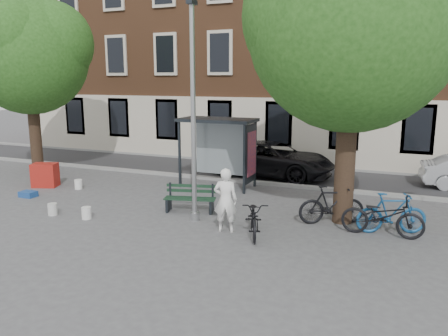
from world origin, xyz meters
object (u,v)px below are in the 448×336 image
Objects in this scene: bike_b at (392,213)px; bench at (190,200)px; car_dark at (272,159)px; red_stand at (45,175)px; bike_d at (332,205)px; bus_shelter at (228,137)px; painter at (226,200)px; bike_c at (254,217)px; lamppost at (193,125)px; bike_a at (382,216)px.

bench is at bearing 71.45° from bike_b.
red_stand is at bearing 131.54° from car_dark.
bike_d reaches higher than red_stand.
bench is at bearing -88.39° from bus_shelter.
painter is 7.28m from car_dark.
bike_b is 0.35× the size of car_dark.
bus_shelter is 3.00m from car_dark.
bike_c is (2.61, -4.61, -1.43)m from bus_shelter.
bike_b is at bearing -12.01° from bench.
red_stand is (-6.50, -2.62, -1.47)m from bus_shelter.
lamppost is at bearing 81.38° from bike_d.
red_stand is (-7.11, 1.49, -2.33)m from lamppost.
bike_d is (3.73, 1.20, -2.22)m from lamppost.
car_dark is (0.89, 5.95, 0.35)m from bench.
painter is 4.42m from bike_b.
bike_b is (0.21, 0.30, 0.01)m from bike_a.
bike_c is 9.33m from red_stand.
bench is 0.32× the size of car_dark.
bus_shelter reaches higher than painter.
bike_b is 12.45m from red_stand.
bench is 5.63m from bike_a.
bench is 6.02m from car_dark.
car_dark is (-4.74, 5.98, 0.18)m from bike_a.
bike_c is (2.51, -1.23, 0.11)m from bench.
bike_a is (5.72, -3.40, -1.37)m from bus_shelter.
bike_c is (2.00, -0.50, -2.30)m from lamppost.
red_stand is (-7.49, -5.19, -0.28)m from car_dark.
lamppost is at bearing -81.57° from bus_shelter.
lamppost is at bearing -11.82° from red_stand.
bus_shelter reaches higher than bike_d.
bench is at bearing -6.52° from red_stand.
bike_d is 10.85m from red_stand.
bike_a is at bearing 0.49° from bike_c.
lamppost is 3.49× the size of painter.
red_stand is at bearing -158.08° from bus_shelter.
bike_b reaches higher than bike_a.
painter is (1.81, -4.65, -1.04)m from bus_shelter.
painter is (1.20, -0.55, -1.91)m from lamppost.
painter is 1.95× the size of red_stand.
bike_a is at bearing 123.95° from bike_b.
lamppost is 2.14× the size of bus_shelter.
bike_b is at bearing 10.73° from lamppost.
bench is 0.80× the size of bike_a.
bus_shelter is (-0.61, 4.11, -0.87)m from lamppost.
bench is 1.84× the size of red_stand.
bike_c is 0.35× the size of car_dark.
car_dark is (-0.83, 7.23, -0.15)m from painter.
car_dark is at bearing 66.80° from bench.
painter reaches higher than bench.
bike_d is at bearing 23.82° from bike_c.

